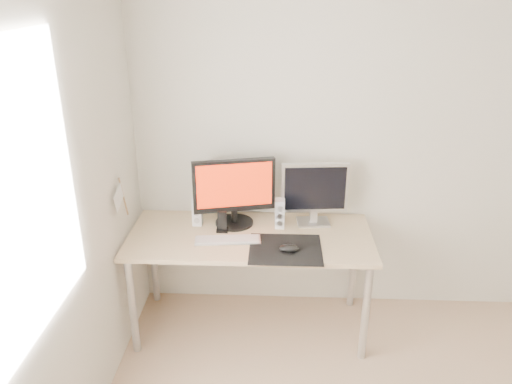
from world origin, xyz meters
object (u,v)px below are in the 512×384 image
object	(u,v)px
mouse	(289,248)
desk	(250,245)
speaker_left	(197,211)
second_monitor	(315,191)
phone_dock	(222,225)
speaker_right	(280,214)
keyboard	(228,240)
main_monitor	(234,190)

from	to	relation	value
mouse	desk	bearing A→B (deg)	139.29
desk	speaker_left	world-z (taller)	speaker_left
desk	second_monitor	size ratio (longest dim) A/B	3.54
second_monitor	phone_dock	xyz separation A→B (m)	(-0.61, -0.15, -0.20)
speaker_right	second_monitor	bearing A→B (deg)	16.81
speaker_left	second_monitor	bearing A→B (deg)	3.73
phone_dock	speaker_left	bearing A→B (deg)	151.90
keyboard	phone_dock	distance (m)	0.15
mouse	speaker_right	bearing A→B (deg)	99.69
mouse	main_monitor	size ratio (longest dim) A/B	0.22
mouse	speaker_left	xyz separation A→B (m)	(-0.62, 0.35, 0.08)
desk	mouse	bearing A→B (deg)	-40.71
speaker_left	phone_dock	size ratio (longest dim) A/B	1.46
mouse	second_monitor	xyz separation A→B (m)	(0.17, 0.41, 0.22)
speaker_left	keyboard	distance (m)	0.34
mouse	speaker_left	distance (m)	0.72
second_monitor	speaker_left	world-z (taller)	second_monitor
desk	speaker_left	size ratio (longest dim) A/B	7.92
main_monitor	speaker_right	bearing A→B (deg)	-5.57
main_monitor	mouse	bearing A→B (deg)	-45.08
speaker_right	phone_dock	distance (m)	0.39
mouse	keyboard	size ratio (longest dim) A/B	0.28
keyboard	mouse	bearing A→B (deg)	-17.86
main_monitor	speaker_right	size ratio (longest dim) A/B	2.70
desk	speaker_right	bearing A→B (deg)	32.06
main_monitor	speaker_left	bearing A→B (deg)	-177.29
mouse	desk	world-z (taller)	mouse
second_monitor	speaker_right	distance (m)	0.28
desk	phone_dock	world-z (taller)	phone_dock
desk	main_monitor	xyz separation A→B (m)	(-0.11, 0.15, 0.33)
second_monitor	phone_dock	distance (m)	0.66
phone_dock	mouse	bearing A→B (deg)	-30.52
speaker_left	keyboard	size ratio (longest dim) A/B	0.47
mouse	main_monitor	distance (m)	0.57
mouse	keyboard	xyz separation A→B (m)	(-0.39, 0.13, -0.02)
mouse	desk	xyz separation A→B (m)	(-0.25, 0.22, -0.10)
phone_dock	speaker_right	bearing A→B (deg)	11.54
desk	speaker_right	world-z (taller)	speaker_right
speaker_left	speaker_right	world-z (taller)	same
speaker_right	keyboard	xyz separation A→B (m)	(-0.33, -0.21, -0.09)
speaker_left	keyboard	bearing A→B (deg)	-45.01
desk	speaker_left	distance (m)	0.43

